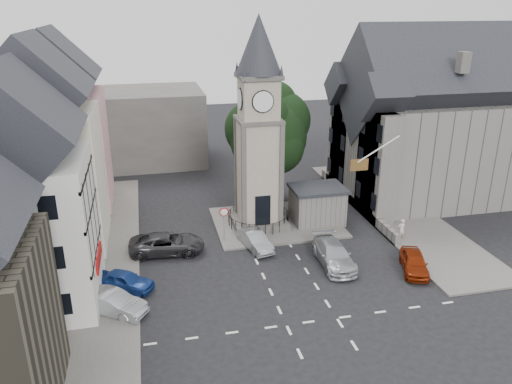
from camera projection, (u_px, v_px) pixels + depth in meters
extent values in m
plane|color=black|center=(285.00, 274.00, 33.26)|extent=(120.00, 120.00, 0.00)
cube|color=#595651|center=(97.00, 251.00, 36.12)|extent=(6.00, 30.00, 0.14)
cube|color=#595651|center=(394.00, 211.00, 43.00)|extent=(6.00, 26.00, 0.14)
cube|color=#595651|center=(276.00, 222.00, 40.83)|extent=(10.00, 8.00, 0.16)
cube|color=silver|center=(312.00, 322.00, 28.24)|extent=(20.00, 8.00, 0.01)
cube|color=#4C4944|center=(258.00, 221.00, 40.43)|extent=(4.20, 4.20, 0.70)
torus|color=black|center=(258.00, 213.00, 40.17)|extent=(4.86, 4.86, 0.06)
cube|color=gray|center=(258.00, 170.00, 38.88)|extent=(3.00, 3.00, 8.00)
cube|color=black|center=(263.00, 210.00, 38.55)|extent=(1.20, 0.25, 2.40)
cube|color=#4C4944|center=(259.00, 119.00, 37.46)|extent=(3.30, 3.30, 0.25)
cube|color=gray|center=(259.00, 98.00, 36.89)|extent=(2.70, 2.70, 3.20)
cylinder|color=white|center=(263.00, 102.00, 35.61)|extent=(1.50, 0.12, 1.50)
cube|color=#4C4944|center=(259.00, 76.00, 36.32)|extent=(3.10, 3.10, 0.30)
cone|color=black|center=(259.00, 44.00, 35.52)|extent=(3.40, 3.40, 4.20)
cube|color=slate|center=(317.00, 206.00, 40.59)|extent=(4.00, 3.00, 2.80)
cube|color=black|center=(318.00, 188.00, 40.04)|extent=(4.30, 3.30, 0.25)
cylinder|color=black|center=(268.00, 178.00, 44.74)|extent=(0.70, 0.70, 4.40)
cylinder|color=black|center=(224.00, 227.00, 37.17)|extent=(0.10, 0.10, 2.50)
cone|color=#A50C0C|center=(224.00, 212.00, 36.63)|extent=(0.70, 0.06, 0.70)
cone|color=white|center=(224.00, 212.00, 36.61)|extent=(0.54, 0.04, 0.54)
cube|color=#D69393|center=(62.00, 151.00, 42.87)|extent=(7.50, 7.00, 10.00)
cube|color=beige|center=(47.00, 181.00, 35.57)|extent=(7.50, 7.00, 10.00)
cube|color=silver|center=(26.00, 235.00, 28.46)|extent=(7.50, 7.00, 9.00)
cube|color=#4C4944|center=(112.00, 128.00, 54.88)|extent=(20.00, 10.00, 8.00)
cube|color=slate|center=(423.00, 150.00, 44.99)|extent=(14.00, 10.00, 9.00)
cube|color=slate|center=(377.00, 166.00, 40.52)|extent=(1.60, 4.40, 9.00)
cube|color=slate|center=(344.00, 144.00, 46.90)|extent=(1.60, 4.40, 9.00)
cube|color=slate|center=(354.00, 201.00, 44.11)|extent=(0.40, 16.00, 0.90)
cylinder|color=white|center=(378.00, 149.00, 36.06)|extent=(3.17, 0.10, 1.89)
plane|color=#B21414|center=(359.00, 165.00, 36.17)|extent=(1.40, 0.00, 1.40)
imported|color=navy|center=(125.00, 281.00, 31.18)|extent=(3.99, 3.10, 1.27)
imported|color=#97999E|center=(112.00, 303.00, 28.81)|extent=(4.22, 3.45, 1.35)
imported|color=#2B2A2D|center=(167.00, 244.00, 35.75)|extent=(5.50, 2.87, 1.48)
imported|color=gray|center=(255.00, 240.00, 36.47)|extent=(2.22, 4.06, 1.27)
imported|color=#A9ADB1|center=(334.00, 255.00, 34.19)|extent=(2.28, 5.16, 1.47)
imported|color=maroon|center=(414.00, 262.00, 33.34)|extent=(2.79, 4.20, 1.33)
imported|color=beige|center=(401.00, 230.00, 37.71)|extent=(0.64, 0.44, 1.70)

